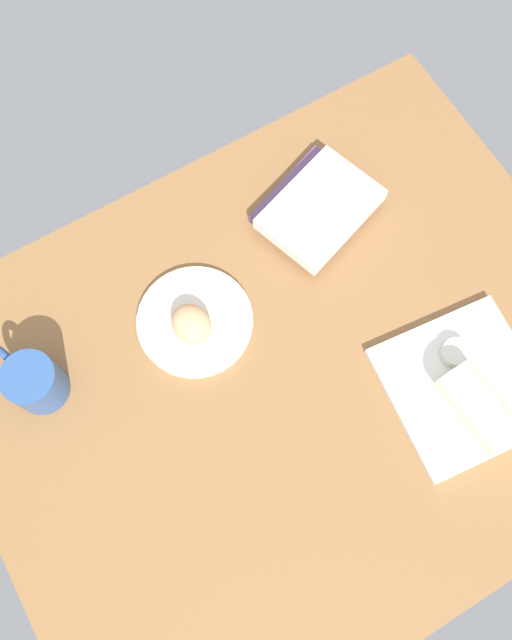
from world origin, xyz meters
TOP-DOWN VIEW (x-y plane):
  - dining_table at (0.00, 0.00)cm, footprint 110.00×90.00cm
  - round_plate at (-10.34, 16.48)cm, footprint 20.23×20.23cm
  - scone_pastry at (-11.33, 15.35)cm, footprint 7.57×8.44cm
  - square_plate at (22.96, -16.39)cm, footprint 26.98×26.98cm
  - sauce_cup at (24.61, -11.15)cm, footprint 4.86×4.86cm
  - breakfast_wrap at (21.64, -20.59)cm, footprint 7.50×14.38cm
  - book_stack at (19.14, 23.66)cm, footprint 23.99×22.53cm
  - coffee_mug at (-38.23, 19.35)cm, footprint 8.91×13.52cm

SIDE VIEW (x-z plane):
  - dining_table at x=0.00cm, z-range 0.00..4.00cm
  - round_plate at x=-10.34cm, z-range 4.00..5.40cm
  - square_plate at x=22.96cm, z-range 4.00..5.60cm
  - book_stack at x=19.14cm, z-range 3.99..9.04cm
  - sauce_cup at x=24.61cm, z-range 5.69..7.89cm
  - scone_pastry at x=-11.33cm, z-range 5.40..10.12cm
  - coffee_mug at x=-38.23cm, z-range 4.11..13.44cm
  - breakfast_wrap at x=21.64cm, z-range 5.60..12.46cm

